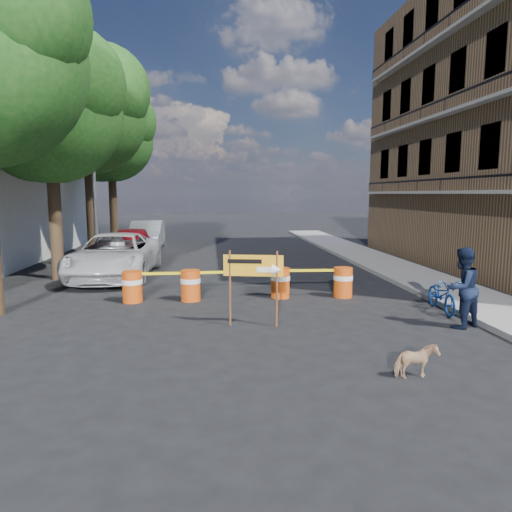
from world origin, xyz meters
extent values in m
plane|color=black|center=(0.00, 0.00, 0.00)|extent=(120.00, 120.00, 0.00)
cube|color=gray|center=(6.20, 6.00, 0.07)|extent=(2.40, 40.00, 0.15)
sphere|color=#154914|center=(-5.89, 1.48, 7.20)|extent=(3.90, 3.90, 3.90)
cylinder|color=#332316|center=(-6.80, 7.00, 2.38)|extent=(0.44, 0.44, 4.76)
sphere|color=#154914|center=(-6.80, 7.00, 5.95)|extent=(5.00, 5.00, 5.00)
sphere|color=#154914|center=(-5.92, 6.50, 6.80)|extent=(3.75, 3.75, 3.75)
sphere|color=#154914|center=(-7.55, 7.62, 5.27)|extent=(3.50, 3.50, 3.50)
cylinder|color=#332316|center=(-6.80, 12.00, 2.66)|extent=(0.44, 0.44, 5.32)
sphere|color=#154914|center=(-6.80, 12.00, 6.65)|extent=(5.40, 5.40, 5.40)
sphere|color=#154914|center=(-5.85, 11.46, 7.60)|extent=(4.05, 4.05, 4.05)
sphere|color=#154914|center=(-7.61, 12.68, 5.89)|extent=(3.78, 3.78, 3.78)
cylinder|color=#332316|center=(-6.80, 17.00, 2.46)|extent=(0.44, 0.44, 4.93)
sphere|color=#154914|center=(-6.80, 17.00, 6.16)|extent=(4.80, 4.80, 4.80)
sphere|color=#154914|center=(-5.96, 16.52, 7.04)|extent=(3.60, 3.60, 3.60)
sphere|color=#154914|center=(-7.52, 17.60, 5.46)|extent=(3.36, 3.36, 3.36)
cylinder|color=gray|center=(-6.00, 9.50, 4.00)|extent=(0.16, 0.16, 8.00)
cylinder|color=gray|center=(-5.50, 9.50, 7.90)|extent=(1.00, 0.12, 0.12)
cube|color=silver|center=(-5.00, 9.50, 7.85)|extent=(0.35, 0.18, 0.12)
cylinder|color=#C3490B|center=(-3.52, 3.07, 0.45)|extent=(0.56, 0.56, 0.90)
cylinder|color=white|center=(-3.52, 3.07, 0.60)|extent=(0.58, 0.58, 0.14)
cylinder|color=#C3490B|center=(-1.86, 3.07, 0.45)|extent=(0.56, 0.56, 0.90)
cylinder|color=white|center=(-1.86, 3.07, 0.60)|extent=(0.58, 0.58, 0.14)
cylinder|color=#C3490B|center=(0.80, 3.22, 0.45)|extent=(0.56, 0.56, 0.90)
cylinder|color=white|center=(0.80, 3.22, 0.60)|extent=(0.58, 0.58, 0.14)
cylinder|color=#C3490B|center=(2.68, 3.10, 0.45)|extent=(0.56, 0.56, 0.90)
cylinder|color=white|center=(2.68, 3.10, 0.60)|extent=(0.58, 0.58, 0.14)
cylinder|color=#592D19|center=(-0.83, 0.43, 0.90)|extent=(0.05, 0.05, 1.79)
cylinder|color=#592D19|center=(0.25, 0.22, 0.90)|extent=(0.05, 0.05, 1.79)
cube|color=orange|center=(-0.29, 0.33, 1.44)|extent=(1.37, 0.30, 0.50)
cube|color=white|center=(-0.02, 0.25, 1.35)|extent=(0.39, 0.09, 0.12)
cone|color=white|center=(0.24, 0.20, 1.35)|extent=(0.27, 0.30, 0.26)
cube|color=black|center=(-0.49, 0.35, 1.54)|extent=(0.78, 0.16, 0.10)
imported|color=black|center=(4.50, -0.24, 0.94)|extent=(1.12, 1.02, 1.88)
imported|color=#164EB6|center=(4.80, 1.20, 0.85)|extent=(0.69, 0.95, 1.71)
imported|color=tan|center=(2.15, -3.00, 0.30)|extent=(0.75, 0.41, 0.60)
imported|color=silver|center=(-4.80, 7.14, 0.82)|extent=(2.87, 5.94, 1.63)
imported|color=maroon|center=(-4.80, 10.72, 0.81)|extent=(2.42, 4.93, 1.62)
imported|color=silver|center=(-4.80, 15.84, 0.80)|extent=(1.80, 4.87, 1.59)
camera|label=1|loc=(-1.27, -10.04, 3.09)|focal=32.00mm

